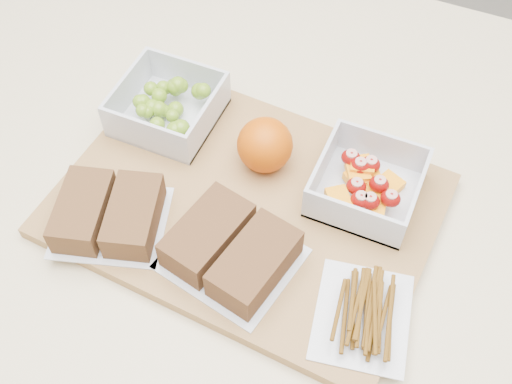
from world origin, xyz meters
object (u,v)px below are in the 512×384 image
fruit_container (366,185)px  orange (265,145)px  sandwich_bag_left (109,214)px  pretzel_bag (364,312)px  grape_container (169,106)px  sandwich_bag_center (231,250)px  cutting_board (246,205)px

fruit_container → orange: orange is taller
fruit_container → sandwich_bag_left: fruit_container is taller
orange → pretzel_bag: (0.17, -0.15, -0.02)m
grape_container → fruit_container: bearing=-3.8°
orange → sandwich_bag_left: size_ratio=0.44×
orange → sandwich_bag_center: size_ratio=0.43×
fruit_container → sandwich_bag_center: (-0.11, -0.14, 0.00)m
fruit_container → pretzel_bag: (0.05, -0.15, -0.01)m
grape_container → fruit_container: grape_container is taller
sandwich_bag_center → pretzel_bag: (0.15, -0.01, -0.01)m
cutting_board → grape_container: size_ratio=3.56×
grape_container → pretzel_bag: size_ratio=0.90×
orange → sandwich_bag_left: bearing=-129.9°
orange → cutting_board: bearing=-87.2°
cutting_board → orange: orange is taller
sandwich_bag_left → pretzel_bag: size_ratio=1.15×
cutting_board → fruit_container: size_ratio=3.66×
orange → sandwich_bag_left: orange is taller
sandwich_bag_left → cutting_board: bearing=34.5°
cutting_board → sandwich_bag_left: size_ratio=2.80×
grape_container → sandwich_bag_left: grape_container is taller
orange → sandwich_bag_center: orange is taller
grape_container → sandwich_bag_left: 0.17m
cutting_board → grape_container: 0.17m
grape_container → pretzel_bag: (0.31, -0.16, -0.01)m
orange → sandwich_bag_left: 0.19m
pretzel_bag → cutting_board: bearing=153.2°
sandwich_bag_center → pretzel_bag: sandwich_bag_center is taller
fruit_container → sandwich_bag_center: size_ratio=0.75×
fruit_container → orange: (-0.12, -0.00, 0.01)m
sandwich_bag_center → fruit_container: bearing=52.8°
orange → fruit_container: bearing=0.9°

